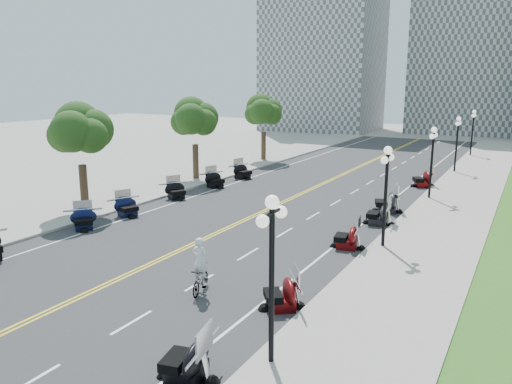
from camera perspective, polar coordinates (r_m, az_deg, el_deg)
The scene contains 48 objects.
ground at distance 25.79m, azimuth -7.09°, elevation -5.90°, with size 160.00×160.00×0.00m, color gray.
road at distance 34.04m, azimuth 2.88°, elevation -1.28°, with size 16.00×90.00×0.01m, color #333335.
centerline_yellow_a at distance 34.09m, azimuth 2.70°, elevation -1.25°, with size 0.12×90.00×0.00m, color yellow.
centerline_yellow_b at distance 33.98m, azimuth 3.06°, elevation -1.29°, with size 0.12×90.00×0.00m, color yellow.
edge_line_north at distance 31.82m, azimuth 13.28°, elevation -2.57°, with size 0.12×90.00×0.00m, color white.
edge_line_south at distance 37.23m, azimuth -5.97°, elevation -0.13°, with size 0.12×90.00×0.00m, color white.
lane_dash_3 at distance 15.94m, azimuth -24.43°, elevation -19.17°, with size 0.12×2.00×0.00m, color white.
lane_dash_4 at distance 18.20m, azimuth -14.03°, elevation -14.25°, with size 0.12×2.00×0.00m, color white.
lane_dash_5 at distance 20.99m, azimuth -6.46°, elevation -10.23°, with size 0.12×2.00×0.00m, color white.
lane_dash_6 at distance 24.12m, azimuth -0.89°, elevation -7.08°, with size 0.12×2.00×0.00m, color white.
lane_dash_7 at distance 27.48m, azimuth 3.30°, elevation -4.64°, with size 0.12×2.00×0.00m, color white.
lane_dash_8 at distance 30.99m, azimuth 6.55°, elevation -2.72°, with size 0.12×2.00×0.00m, color white.
lane_dash_9 at distance 34.61m, azimuth 9.11°, elevation -1.18°, with size 0.12×2.00×0.00m, color white.
lane_dash_10 at distance 38.30m, azimuth 11.19°, elevation 0.06°, with size 0.12×2.00×0.00m, color white.
lane_dash_11 at distance 42.05m, azimuth 12.90°, elevation 1.08°, with size 0.12×2.00×0.00m, color white.
lane_dash_12 at distance 45.84m, azimuth 14.32°, elevation 1.93°, with size 0.12×2.00×0.00m, color white.
lane_dash_13 at distance 49.67m, azimuth 15.53°, elevation 2.65°, with size 0.12×2.00×0.00m, color white.
lane_dash_14 at distance 53.52m, azimuth 16.57°, elevation 3.27°, with size 0.12×2.00×0.00m, color white.
lane_dash_15 at distance 57.39m, azimuth 17.47°, elevation 3.80°, with size 0.12×2.00×0.00m, color white.
lane_dash_16 at distance 61.28m, azimuth 18.25°, elevation 4.26°, with size 0.12×2.00×0.00m, color white.
lane_dash_17 at distance 65.18m, azimuth 18.95°, elevation 4.67°, with size 0.12×2.00×0.00m, color white.
lane_dash_18 at distance 69.09m, azimuth 19.56°, elevation 5.03°, with size 0.12×2.00×0.00m, color white.
lane_dash_19 at distance 73.01m, azimuth 20.11°, elevation 5.36°, with size 0.12×2.00×0.00m, color white.
sidewalk_north at distance 30.99m, azimuth 20.58°, elevation -3.33°, with size 5.00×90.00×0.15m, color #9E9991.
sidewalk_south at distance 39.68m, azimuth -10.83°, elevation 0.59°, with size 5.00×90.00×0.15m, color #9E9991.
distant_block_a at distance 88.07m, azimuth 7.70°, elevation 15.55°, with size 18.00×14.00×26.00m, color gray.
distant_block_b at distance 88.57m, azimuth 23.17°, elevation 15.98°, with size 16.00×12.00×30.00m, color gray.
street_lamp_1 at distance 14.22m, azimuth 1.79°, elevation -10.22°, with size 0.50×1.20×4.90m, color black, non-canonical shape.
street_lamp_2 at distance 25.02m, azimuth 14.57°, elevation -0.60°, with size 0.50×1.20×4.90m, color black, non-canonical shape.
street_lamp_3 at distance 36.58m, azimuth 19.42°, elevation 3.13°, with size 0.50×1.20×4.90m, color black, non-canonical shape.
street_lamp_4 at distance 48.35m, azimuth 21.95°, elevation 5.05°, with size 0.50×1.20×4.90m, color black, non-canonical shape.
street_lamp_5 at distance 60.21m, azimuth 23.48°, elevation 6.21°, with size 0.50×1.20×4.90m, color black, non-canonical shape.
tree_2 at distance 32.96m, azimuth -19.46°, elevation 5.95°, with size 4.80×4.80×9.20m, color #235619, non-canonical shape.
tree_3 at distance 41.83m, azimuth -7.02°, elevation 7.80°, with size 4.80×4.80×9.20m, color #235619, non-canonical shape.
tree_4 at distance 51.98m, azimuth 0.88°, elevation 8.78°, with size 4.80×4.80×9.20m, color #235619, non-canonical shape.
motorcycle_n_3 at distance 14.55m, azimuth -8.00°, elevation -18.24°, with size 1.95×1.95×1.36m, color black, non-canonical shape.
motorcycle_n_4 at distance 18.41m, azimuth 2.91°, elevation -11.34°, with size 1.88×1.88×1.31m, color #590A0C, non-canonical shape.
motorcycle_n_6 at distance 25.16m, azimuth 10.39°, elevation -4.91°, with size 1.88×1.88×1.31m, color #590A0C, non-canonical shape.
motorcycle_n_7 at distance 29.62m, azimuth 13.85°, elevation -2.33°, with size 2.02×2.02×1.41m, color black, non-canonical shape.
motorcycle_n_8 at distance 32.50m, azimuth 14.71°, elevation -0.99°, with size 2.14×2.14×1.50m, color black, non-canonical shape.
motorcycle_n_10 at distance 41.26m, azimuth 18.51°, elevation 1.55°, with size 2.09×2.09×1.46m, color #590A0C, non-canonical shape.
motorcycle_s_5 at distance 29.45m, azimuth -19.12°, elevation -2.89°, with size 1.81×1.81×1.27m, color black, non-canonical shape.
motorcycle_s_6 at distance 31.57m, azimuth -14.50°, elevation -1.57°, with size 1.85×1.85×1.29m, color black, non-canonical shape.
motorcycle_s_7 at distance 35.53m, azimuth -9.11°, elevation 0.24°, with size 1.88×1.88×1.31m, color black, non-canonical shape.
motorcycle_s_8 at distance 39.06m, azimuth -4.69°, elevation 1.48°, with size 1.92×1.92×1.35m, color black, non-canonical shape.
motorcycle_s_9 at distance 42.55m, azimuth -1.52°, elevation 2.45°, with size 1.98×1.98×1.38m, color black, non-canonical shape.
bicycle at distance 19.88m, azimuth -6.36°, elevation -9.97°, with size 0.49×1.73×1.04m, color #A51414.
cyclist_rider at distance 19.37m, azimuth -6.47°, elevation -5.93°, with size 0.70×0.46×1.91m, color white.
Camera 1 is at (14.61, -19.66, 8.08)m, focal length 35.00 mm.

